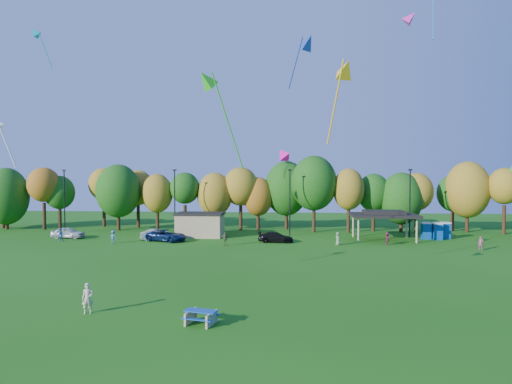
# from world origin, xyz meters

# --- Properties ---
(ground) EXTENTS (160.00, 160.00, 0.00)m
(ground) POSITION_xyz_m (0.00, 0.00, 0.00)
(ground) COLOR #19600F
(ground) RESTS_ON ground
(tree_line) EXTENTS (93.57, 10.55, 11.15)m
(tree_line) POSITION_xyz_m (-1.03, 45.51, 5.91)
(tree_line) COLOR black
(tree_line) RESTS_ON ground
(lamp_posts) EXTENTS (64.50, 0.25, 9.09)m
(lamp_posts) POSITION_xyz_m (2.00, 40.00, 4.90)
(lamp_posts) COLOR black
(lamp_posts) RESTS_ON ground
(utility_building) EXTENTS (6.30, 4.30, 3.25)m
(utility_building) POSITION_xyz_m (-10.00, 38.00, 1.64)
(utility_building) COLOR tan
(utility_building) RESTS_ON ground
(pavilion) EXTENTS (8.20, 6.20, 3.77)m
(pavilion) POSITION_xyz_m (14.00, 37.00, 3.23)
(pavilion) COLOR tan
(pavilion) RESTS_ON ground
(porta_potties) EXTENTS (3.75, 2.08, 2.18)m
(porta_potties) POSITION_xyz_m (20.95, 38.24, 1.10)
(porta_potties) COLOR #0B4395
(porta_potties) RESTS_ON ground
(picnic_table) EXTENTS (2.04, 1.82, 0.76)m
(picnic_table) POSITION_xyz_m (-2.51, 2.30, 0.44)
(picnic_table) COLOR tan
(picnic_table) RESTS_ON ground
(kite_flyer) EXTENTS (0.77, 0.63, 1.81)m
(kite_flyer) POSITION_xyz_m (-9.60, 3.63, 0.91)
(kite_flyer) COLOR beige
(kite_flyer) RESTS_ON ground
(car_a) EXTENTS (4.37, 1.90, 1.47)m
(car_a) POSITION_xyz_m (-26.97, 35.05, 0.73)
(car_a) COLOR silver
(car_a) RESTS_ON ground
(car_b) EXTENTS (4.45, 2.49, 1.39)m
(car_b) POSITION_xyz_m (-14.77, 34.32, 0.69)
(car_b) COLOR gray
(car_b) RESTS_ON ground
(car_c) EXTENTS (5.69, 4.01, 1.44)m
(car_c) POSITION_xyz_m (-13.33, 33.42, 0.72)
(car_c) COLOR #0C1F4B
(car_c) RESTS_ON ground
(car_d) EXTENTS (4.45, 2.03, 1.26)m
(car_d) POSITION_xyz_m (0.34, 33.65, 0.63)
(car_d) COLOR black
(car_d) RESTS_ON ground
(far_person_0) EXTENTS (1.09, 0.74, 1.57)m
(far_person_0) POSITION_xyz_m (-19.35, 31.28, 0.78)
(far_person_0) COLOR teal
(far_person_0) RESTS_ON ground
(far_person_1) EXTENTS (0.68, 0.86, 1.54)m
(far_person_1) POSITION_xyz_m (7.75, 32.03, 0.77)
(far_person_1) COLOR #6A8C60
(far_person_1) RESTS_ON ground
(far_person_2) EXTENTS (1.05, 0.69, 1.65)m
(far_person_2) POSITION_xyz_m (-5.51, 30.50, 0.83)
(far_person_2) COLOR #636F44
(far_person_2) RESTS_ON ground
(far_person_3) EXTENTS (0.66, 0.58, 1.53)m
(far_person_3) POSITION_xyz_m (23.10, 29.59, 0.77)
(far_person_3) COLOR #99485F
(far_person_3) RESTS_ON ground
(far_person_4) EXTENTS (1.02, 1.00, 1.66)m
(far_person_4) POSITION_xyz_m (-26.56, 32.25, 0.83)
(far_person_4) COLOR #5785C0
(far_person_4) RESTS_ON ground
(far_person_5) EXTENTS (0.71, 1.51, 1.56)m
(far_person_5) POSITION_xyz_m (13.63, 32.66, 0.78)
(far_person_5) COLOR #84374A
(far_person_5) RESTS_ON ground
(kite_2) EXTENTS (1.58, 1.59, 1.28)m
(kite_2) POSITION_xyz_m (1.82, 9.07, 9.67)
(kite_2) COLOR #FF0E9E
(kite_4) EXTENTS (1.85, 1.56, 1.58)m
(kite_4) POSITION_xyz_m (12.59, 18.58, 21.85)
(kite_4) COLOR #DE259F
(kite_8) EXTENTS (2.70, 1.22, 4.42)m
(kite_8) POSITION_xyz_m (-24.18, 23.27, 22.92)
(kite_8) COLOR #0B8DA8
(kite_9) EXTENTS (2.66, 2.34, 4.59)m
(kite_9) POSITION_xyz_m (3.59, 14.10, 18.64)
(kite_9) COLOR #1C3A9E
(kite_10) EXTENTS (2.13, 3.24, 5.49)m
(kite_10) POSITION_xyz_m (5.66, 6.24, 14.66)
(kite_10) COLOR yellow
(kite_12) EXTENTS (4.02, 3.11, 7.44)m
(kite_12) POSITION_xyz_m (-3.71, 10.41, 15.01)
(kite_12) COLOR green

